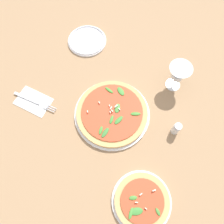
{
  "coord_description": "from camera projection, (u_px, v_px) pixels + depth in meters",
  "views": [
    {
      "loc": [
        0.17,
        -0.32,
        0.88
      ],
      "look_at": [
        0.01,
        -0.01,
        0.03
      ],
      "focal_mm": 35.0,
      "sensor_mm": 36.0,
      "label": 1
    }
  ],
  "objects": [
    {
      "name": "wine_glass",
      "position": [
        179.0,
        73.0,
        0.91
      ],
      "size": [
        0.1,
        0.1,
        0.14
      ],
      "color": "white",
      "rests_on": "ground_plane"
    },
    {
      "name": "ground_plane",
      "position": [
        111.0,
        112.0,
        0.95
      ],
      "size": [
        6.0,
        6.0,
        0.0
      ],
      "primitive_type": "plane",
      "color": "#9E7A56"
    },
    {
      "name": "side_plate_white",
      "position": [
        87.0,
        40.0,
        1.09
      ],
      "size": [
        0.19,
        0.19,
        0.02
      ],
      "color": "white",
      "rests_on": "ground_plane"
    },
    {
      "name": "pizza_arugula_main",
      "position": [
        112.0,
        113.0,
        0.93
      ],
      "size": [
        0.32,
        0.32,
        0.05
      ],
      "color": "white",
      "rests_on": "ground_plane"
    },
    {
      "name": "fork",
      "position": [
        34.0,
        101.0,
        0.96
      ],
      "size": [
        0.21,
        0.03,
        0.0
      ],
      "rotation": [
        0.0,
        0.0,
        0.06
      ],
      "color": "silver",
      "rests_on": "ground_plane"
    },
    {
      "name": "pizza_personal_side",
      "position": [
        142.0,
        201.0,
        0.8
      ],
      "size": [
        0.22,
        0.22,
        0.05
      ],
      "color": "white",
      "rests_on": "ground_plane"
    },
    {
      "name": "napkin",
      "position": [
        33.0,
        101.0,
        0.97
      ],
      "size": [
        0.16,
        0.1,
        0.01
      ],
      "rotation": [
        0.0,
        0.0,
        0.01
      ],
      "color": "white",
      "rests_on": "ground_plane"
    },
    {
      "name": "shaker_pepper",
      "position": [
        176.0,
        129.0,
        0.89
      ],
      "size": [
        0.03,
        0.03,
        0.07
      ],
      "color": "silver",
      "rests_on": "ground_plane"
    }
  ]
}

